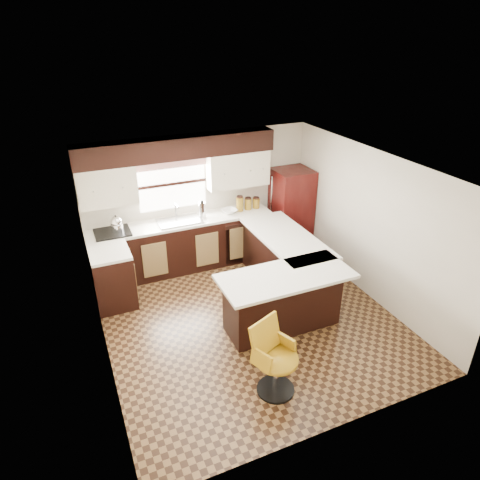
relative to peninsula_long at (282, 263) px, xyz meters
name	(u,v)px	position (x,y,z in m)	size (l,w,h in m)	color
floor	(249,318)	(-0.90, -0.62, -0.45)	(4.40, 4.40, 0.00)	#49301A
ceiling	(251,168)	(-0.90, -0.62, 1.95)	(4.40, 4.40, 0.00)	silver
wall_back	(200,198)	(-0.90, 1.58, 0.75)	(4.40, 4.40, 0.00)	beige
wall_front	(342,346)	(-0.90, -2.83, 0.75)	(4.40, 4.40, 0.00)	beige
wall_left	(96,282)	(-3.00, -0.62, 0.75)	(4.40, 4.40, 0.00)	beige
wall_right	(370,225)	(1.20, -0.62, 0.75)	(4.40, 4.40, 0.00)	beige
base_cab_back	(183,246)	(-1.35, 1.28, 0.00)	(3.30, 0.60, 0.90)	black
base_cab_left	(113,279)	(-2.70, 0.62, 0.00)	(0.60, 0.70, 0.90)	black
counter_back	(182,222)	(-1.35, 1.28, 0.47)	(3.30, 0.60, 0.04)	silver
counter_left	(109,253)	(-2.70, 0.62, 0.47)	(0.60, 0.70, 0.04)	silver
soffit	(178,148)	(-1.30, 1.40, 1.77)	(3.40, 0.35, 0.36)	black
upper_cab_left	(107,186)	(-2.52, 1.40, 1.27)	(0.94, 0.35, 0.64)	beige
upper_cab_right	(238,169)	(-0.22, 1.40, 1.27)	(1.14, 0.35, 0.64)	beige
window_pane	(172,184)	(-1.40, 1.56, 1.10)	(1.20, 0.02, 0.90)	white
valance	(171,163)	(-1.40, 1.52, 1.49)	(1.30, 0.06, 0.18)	#D19B93
sink	(179,221)	(-1.40, 1.25, 0.51)	(0.75, 0.45, 0.03)	#B2B2B7
dishwasher	(240,243)	(-0.35, 0.99, -0.02)	(0.58, 0.03, 0.78)	black
cooktop	(112,232)	(-2.55, 1.25, 0.51)	(0.58, 0.50, 0.03)	black
peninsula_long	(282,263)	(0.00, 0.00, 0.00)	(0.60, 1.95, 0.90)	black
peninsula_return	(283,301)	(-0.53, -0.97, 0.00)	(1.65, 0.60, 0.90)	black
counter_pen_long	(286,237)	(0.05, 0.00, 0.47)	(0.84, 1.95, 0.04)	silver
counter_pen_return	(286,276)	(-0.55, -1.06, 0.47)	(1.89, 0.84, 0.04)	silver
refrigerator	(291,210)	(0.83, 1.21, 0.36)	(0.70, 0.67, 1.62)	#3A0B09
bar_chair	(277,360)	(-1.20, -2.07, 0.03)	(0.51, 0.51, 0.96)	#B38314
kettle	(116,223)	(-2.47, 1.26, 0.66)	(0.21, 0.21, 0.28)	silver
percolator	(202,210)	(-0.96, 1.28, 0.64)	(0.13, 0.13, 0.29)	silver
mixing_bowl	(229,211)	(-0.44, 1.28, 0.53)	(0.27, 0.27, 0.07)	white
canister_large	(240,204)	(-0.22, 1.30, 0.63)	(0.13, 0.13, 0.26)	#856217
canister_med	(248,204)	(-0.05, 1.30, 0.60)	(0.13, 0.13, 0.21)	#856217
canister_small	(256,203)	(0.11, 1.30, 0.59)	(0.13, 0.13, 0.19)	#856217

